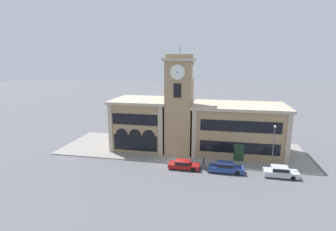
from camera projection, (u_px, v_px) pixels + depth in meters
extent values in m
plane|color=#56565B|center=(174.00, 164.00, 40.42)|extent=(300.00, 300.00, 0.00)
cube|color=gray|center=(180.00, 149.00, 47.00)|extent=(42.59, 13.76, 0.15)
cube|color=#9E7F5B|center=(179.00, 109.00, 43.74)|extent=(4.24, 4.24, 15.59)
cube|color=tan|center=(180.00, 60.00, 42.08)|extent=(4.94, 4.94, 0.45)
cube|color=#9E7F5B|center=(180.00, 56.00, 41.97)|extent=(3.90, 3.90, 0.60)
cylinder|color=#4C4C51|center=(180.00, 50.00, 41.78)|extent=(0.10, 0.10, 1.20)
cylinder|color=silver|center=(177.00, 72.00, 40.39)|extent=(2.33, 0.10, 2.33)
cylinder|color=black|center=(177.00, 72.00, 40.32)|extent=(0.19, 0.04, 0.19)
cylinder|color=silver|center=(193.00, 72.00, 42.05)|extent=(0.10, 2.33, 2.33)
cylinder|color=black|center=(193.00, 72.00, 42.03)|extent=(0.04, 0.19, 0.19)
cube|color=black|center=(177.00, 91.00, 41.00)|extent=(1.19, 0.10, 2.20)
cube|color=#9E7F5B|center=(143.00, 124.00, 48.03)|extent=(9.46, 8.72, 8.43)
cube|color=tan|center=(142.00, 100.00, 47.11)|extent=(10.16, 9.42, 0.45)
cube|color=tan|center=(110.00, 129.00, 44.65)|extent=(0.70, 0.16, 8.43)
cube|color=tan|center=(160.00, 132.00, 42.94)|extent=(0.70, 0.16, 8.43)
cube|color=black|center=(135.00, 120.00, 43.43)|extent=(7.76, 0.10, 1.85)
cube|color=black|center=(135.00, 143.00, 44.27)|extent=(7.57, 0.10, 2.70)
cylinder|color=black|center=(122.00, 134.00, 44.44)|extent=(2.08, 0.06, 2.08)
cylinder|color=black|center=(135.00, 135.00, 43.98)|extent=(2.08, 0.06, 2.08)
cylinder|color=black|center=(149.00, 136.00, 43.52)|extent=(2.08, 0.06, 2.08)
cube|color=#9E7F5B|center=(238.00, 130.00, 44.75)|extent=(14.88, 8.72, 7.99)
cube|color=tan|center=(239.00, 106.00, 43.88)|extent=(15.58, 9.42, 0.45)
cube|color=tan|center=(194.00, 135.00, 41.90)|extent=(0.70, 0.16, 7.99)
cube|color=tan|center=(289.00, 140.00, 39.13)|extent=(0.70, 0.16, 7.99)
cube|color=black|center=(240.00, 126.00, 40.17)|extent=(12.20, 0.10, 1.76)
cube|color=#1E3823|center=(239.00, 153.00, 41.06)|extent=(1.50, 0.12, 2.88)
cube|color=black|center=(239.00, 148.00, 40.89)|extent=(12.20, 0.10, 1.79)
cube|color=maroon|center=(184.00, 166.00, 38.59)|extent=(4.58, 1.80, 0.60)
cube|color=maroon|center=(183.00, 162.00, 38.51)|extent=(2.20, 1.62, 0.49)
cube|color=black|center=(183.00, 162.00, 38.51)|extent=(2.11, 1.65, 0.37)
cylinder|color=black|center=(194.00, 165.00, 39.09)|extent=(0.69, 0.22, 0.69)
cylinder|color=black|center=(193.00, 170.00, 37.59)|extent=(0.69, 0.22, 0.69)
cylinder|color=black|center=(176.00, 164.00, 39.65)|extent=(0.69, 0.22, 0.69)
cylinder|color=black|center=(174.00, 168.00, 38.14)|extent=(0.69, 0.22, 0.69)
cube|color=navy|center=(226.00, 169.00, 37.39)|extent=(4.88, 1.72, 0.71)
cube|color=navy|center=(225.00, 164.00, 37.29)|extent=(2.34, 1.55, 0.59)
cube|color=black|center=(225.00, 164.00, 37.29)|extent=(2.25, 1.58, 0.44)
cylinder|color=black|center=(237.00, 169.00, 37.85)|extent=(0.70, 0.22, 0.70)
cylinder|color=black|center=(237.00, 173.00, 36.42)|extent=(0.70, 0.22, 0.70)
cylinder|color=black|center=(216.00, 167.00, 38.45)|extent=(0.70, 0.22, 0.70)
cylinder|color=black|center=(215.00, 171.00, 37.01)|extent=(0.70, 0.22, 0.70)
cube|color=#B2B7C1|center=(281.00, 173.00, 35.96)|extent=(4.51, 1.88, 0.71)
cube|color=#B2B7C1|center=(280.00, 169.00, 35.86)|extent=(2.17, 1.69, 0.58)
cube|color=black|center=(280.00, 169.00, 35.86)|extent=(2.08, 1.73, 0.44)
cylinder|color=black|center=(290.00, 173.00, 36.52)|extent=(0.64, 0.22, 0.64)
cylinder|color=black|center=(293.00, 178.00, 34.93)|extent=(0.64, 0.22, 0.64)
cylinder|color=black|center=(269.00, 171.00, 37.07)|extent=(0.64, 0.22, 0.64)
cylinder|color=black|center=(271.00, 176.00, 35.48)|extent=(0.64, 0.22, 0.64)
cylinder|color=#4C4C51|center=(273.00, 149.00, 37.34)|extent=(0.12, 0.12, 6.30)
sphere|color=silver|center=(275.00, 127.00, 36.64)|extent=(0.36, 0.36, 0.36)
cylinder|color=black|center=(204.00, 162.00, 39.75)|extent=(0.18, 0.18, 0.90)
sphere|color=black|center=(204.00, 159.00, 39.64)|extent=(0.16, 0.16, 0.16)
cylinder|color=red|center=(228.00, 164.00, 39.21)|extent=(0.22, 0.22, 0.70)
sphere|color=red|center=(228.00, 161.00, 39.12)|extent=(0.19, 0.19, 0.19)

